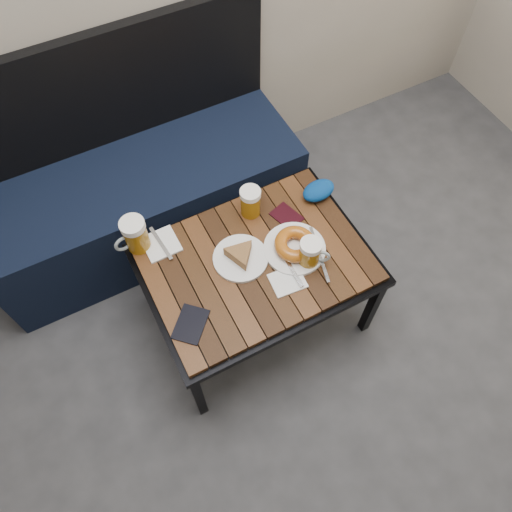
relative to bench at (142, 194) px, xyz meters
name	(u,v)px	position (x,y,z in m)	size (l,w,h in m)	color
room_shell	(392,136)	(0.05, -1.26, 1.48)	(4.00, 4.00, 4.00)	gray
bench	(142,194)	(0.00, 0.00, 0.00)	(1.40, 0.50, 0.95)	black
cafe_table	(256,266)	(0.24, -0.65, 0.16)	(0.84, 0.62, 0.47)	black
beer_mug_left	(135,235)	(-0.12, -0.39, 0.27)	(0.14, 0.10, 0.15)	#8D5B0B
beer_mug_centre	(251,201)	(0.33, -0.45, 0.26)	(0.12, 0.11, 0.13)	#8D5B0B
beer_mug_right	(310,253)	(0.41, -0.75, 0.26)	(0.12, 0.11, 0.13)	#8D5B0B
plate_pie	(240,256)	(0.19, -0.62, 0.22)	(0.21, 0.21, 0.06)	white
plate_bagel	(295,246)	(0.39, -0.68, 0.23)	(0.23, 0.30, 0.06)	white
napkin_left	(161,244)	(-0.05, -0.43, 0.20)	(0.13, 0.17, 0.01)	white
napkin_right	(288,281)	(0.30, -0.78, 0.20)	(0.13, 0.11, 0.01)	white
passport_navy	(191,324)	(-0.08, -0.78, 0.20)	(0.10, 0.14, 0.01)	black
passport_burgundy	(287,216)	(0.44, -0.53, 0.20)	(0.08, 0.12, 0.01)	black
knit_pouch	(318,190)	(0.60, -0.50, 0.23)	(0.14, 0.09, 0.06)	#05097E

